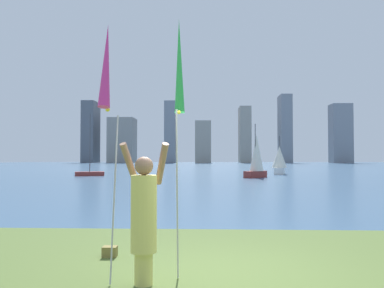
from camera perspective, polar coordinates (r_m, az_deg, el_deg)
ground at (r=57.08m, az=2.56°, el=-3.67°), size 120.00×138.00×0.12m
person at (r=5.65m, az=-6.99°, el=-10.08°), size 0.73×0.54×2.00m
kite_flag_left at (r=5.47m, az=-12.31°, el=10.27°), size 0.16×0.90×3.60m
kite_flag_right at (r=6.21m, az=-1.86°, el=10.53°), size 0.16×0.74×3.92m
bag at (r=7.43m, az=-11.84°, el=-15.03°), size 0.25×0.20×0.19m
sailboat_1 at (r=37.40m, az=-14.62°, el=-4.01°), size 2.70×1.45×5.73m
sailboat_2 at (r=40.18m, az=12.57°, el=-2.39°), size 1.80×3.06×3.89m
sailboat_3 at (r=33.74m, az=9.31°, el=-1.87°), size 2.15×2.22×4.55m
skyline_tower_0 at (r=117.91m, az=-14.49°, el=1.67°), size 3.62×7.42×17.67m
skyline_tower_1 at (r=115.21m, az=-10.08°, el=0.52°), size 7.28×7.60×12.83m
skyline_tower_2 at (r=112.11m, az=-3.14°, el=1.73°), size 3.15×5.24×17.43m
skyline_tower_3 at (r=111.05m, az=1.64°, el=0.28°), size 4.40×7.72×11.66m
skyline_tower_4 at (r=113.21m, az=7.65°, el=1.32°), size 3.17×7.10×15.88m
skyline_tower_5 at (r=112.42m, az=13.33°, el=2.13°), size 3.07×6.22×18.84m
skyline_tower_6 at (r=113.63m, az=20.76°, el=1.42°), size 5.30×4.72×15.94m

